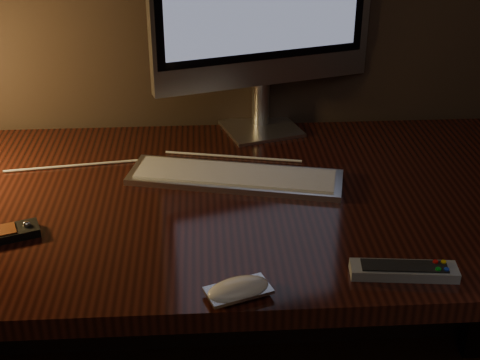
{
  "coord_description": "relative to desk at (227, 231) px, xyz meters",
  "views": [
    {
      "loc": [
        -0.05,
        0.66,
        1.41
      ],
      "look_at": [
        0.02,
        1.73,
        0.85
      ],
      "focal_mm": 50.0,
      "sensor_mm": 36.0,
      "label": 1
    }
  ],
  "objects": [
    {
      "name": "desk",
      "position": [
        0.0,
        0.0,
        0.0
      ],
      "size": [
        1.6,
        0.75,
        0.75
      ],
      "color": "black",
      "rests_on": "ground"
    },
    {
      "name": "keyboard",
      "position": [
        0.02,
        -0.0,
        0.14
      ],
      "size": [
        0.47,
        0.23,
        0.02
      ],
      "primitive_type": "cube",
      "rotation": [
        0.0,
        0.0,
        -0.23
      ],
      "color": "silver",
      "rests_on": "desk"
    },
    {
      "name": "mouse",
      "position": [
        0.0,
        -0.41,
        0.14
      ],
      "size": [
        0.12,
        0.09,
        0.02
      ],
      "primitive_type": "ellipsoid",
      "rotation": [
        0.0,
        0.0,
        0.34
      ],
      "color": "white",
      "rests_on": "desk"
    },
    {
      "name": "media_remote",
      "position": [
        -0.42,
        -0.21,
        0.14
      ],
      "size": [
        0.14,
        0.09,
        0.03
      ],
      "rotation": [
        0.0,
        0.0,
        0.35
      ],
      "color": "black",
      "rests_on": "desk"
    },
    {
      "name": "tv_remote",
      "position": [
        0.28,
        -0.37,
        0.14
      ],
      "size": [
        0.18,
        0.06,
        0.02
      ],
      "rotation": [
        0.0,
        0.0,
        -0.11
      ],
      "color": "gray",
      "rests_on": "desk"
    },
    {
      "name": "cable",
      "position": [
        -0.15,
        0.09,
        0.13
      ],
      "size": [
        0.65,
        0.06,
        0.01
      ],
      "primitive_type": "cylinder",
      "rotation": [
        0.0,
        1.57,
        -0.08
      ],
      "color": "white",
      "rests_on": "desk"
    }
  ]
}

